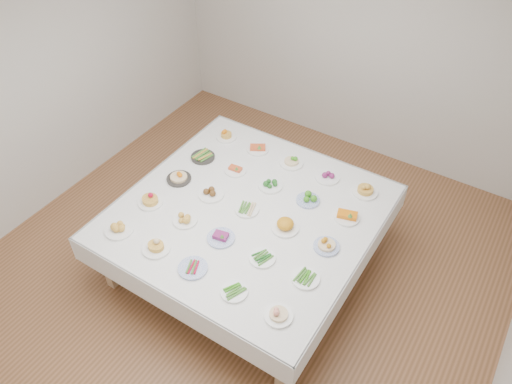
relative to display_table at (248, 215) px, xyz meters
The scene contains 27 objects.
room_envelope 1.15m from the display_table, 56.48° to the right, with size 5.02×5.02×2.81m.
display_table is the anchor object (origin of this frame).
dish_0 1.21m from the display_table, 135.02° to the right, with size 0.26×0.26×0.11m.
dish_1 0.95m from the display_table, 116.37° to the right, with size 0.25×0.25×0.14m.
dish_2 0.85m from the display_table, 90.45° to the right, with size 0.25×0.25×0.06m.
dish_3 0.96m from the display_table, 63.33° to the right, with size 0.23×0.22×0.05m.
dish_4 1.21m from the display_table, 45.06° to the right, with size 0.23×0.23×0.13m.
dish_5 0.96m from the display_table, 153.84° to the right, with size 0.25×0.24×0.15m.
dish_6 0.61m from the display_table, 133.99° to the right, with size 0.23×0.23×0.10m.
dish_7 0.44m from the display_table, 90.69° to the right, with size 0.25×0.25×0.10m.
dish_8 0.61m from the display_table, 44.54° to the right, with size 0.23×0.23×0.05m.
dish_9 0.96m from the display_table, 26.08° to the right, with size 0.24×0.24×0.06m.
dish_10 0.85m from the display_table, behind, with size 0.27×0.27×0.14m.
dish_11 0.44m from the display_table, behind, with size 0.25×0.25×0.11m.
dish_12 0.09m from the display_table, behind, with size 0.23×0.23×0.06m.
dish_13 0.44m from the display_table, ahead, with size 0.25×0.25×0.13m.
dish_14 0.85m from the display_table, ahead, with size 0.23×0.23×0.13m.
dish_15 0.95m from the display_table, 153.85° to the left, with size 0.27×0.25×0.06m.
dish_16 0.61m from the display_table, 135.45° to the left, with size 0.23×0.23×0.09m.
dish_17 0.43m from the display_table, 89.63° to the left, with size 0.24×0.24×0.10m.
dish_18 0.61m from the display_table, 45.34° to the left, with size 0.23×0.23×0.10m.
dish_19 0.95m from the display_table, 26.70° to the left, with size 0.24×0.24×0.11m.
dish_20 1.20m from the display_table, 134.84° to the left, with size 0.23×0.23×0.12m.
dish_21 0.95m from the display_table, 116.52° to the left, with size 0.23×0.23×0.10m.
dish_22 0.85m from the display_table, 89.70° to the left, with size 0.25×0.25×0.15m.
dish_23 0.95m from the display_table, 62.99° to the left, with size 0.25×0.25×0.10m.
dish_24 1.20m from the display_table, 44.81° to the left, with size 0.25×0.25×0.15m.
Camera 1 is at (1.88, -2.79, 4.13)m, focal length 35.00 mm.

